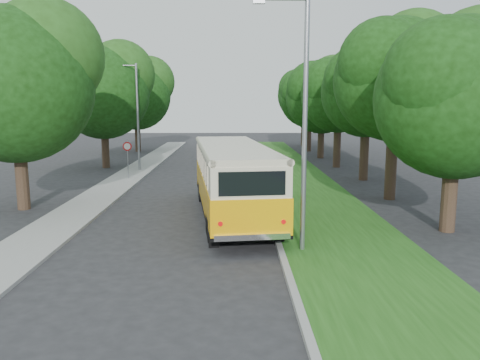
{
  "coord_description": "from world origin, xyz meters",
  "views": [
    {
      "loc": [
        2.08,
        -17.03,
        4.79
      ],
      "look_at": [
        2.37,
        2.96,
        1.5
      ],
      "focal_mm": 35.0,
      "sensor_mm": 36.0,
      "label": 1
    }
  ],
  "objects_px": {
    "lamppost_far": "(136,113)",
    "vintage_bus": "(233,181)",
    "car_blue": "(231,158)",
    "car_silver": "(244,178)",
    "car_white": "(246,160)",
    "lamppost_near": "(302,117)",
    "car_grey": "(237,147)"
  },
  "relations": [
    {
      "from": "lamppost_far",
      "to": "car_grey",
      "type": "relative_size",
      "value": 1.49
    },
    {
      "from": "car_white",
      "to": "car_blue",
      "type": "relative_size",
      "value": 0.77
    },
    {
      "from": "car_blue",
      "to": "car_grey",
      "type": "distance_m",
      "value": 9.31
    },
    {
      "from": "vintage_bus",
      "to": "car_white",
      "type": "bearing_deg",
      "value": 79.84
    },
    {
      "from": "vintage_bus",
      "to": "car_blue",
      "type": "relative_size",
      "value": 2.02
    },
    {
      "from": "car_white",
      "to": "car_blue",
      "type": "distance_m",
      "value": 1.13
    },
    {
      "from": "lamppost_near",
      "to": "car_silver",
      "type": "height_order",
      "value": "lamppost_near"
    },
    {
      "from": "lamppost_far",
      "to": "car_blue",
      "type": "relative_size",
      "value": 1.44
    },
    {
      "from": "car_blue",
      "to": "car_silver",
      "type": "bearing_deg",
      "value": -94.81
    },
    {
      "from": "vintage_bus",
      "to": "car_blue",
      "type": "distance_m",
      "value": 15.29
    },
    {
      "from": "vintage_bus",
      "to": "car_white",
      "type": "height_order",
      "value": "vintage_bus"
    },
    {
      "from": "lamppost_far",
      "to": "car_silver",
      "type": "distance_m",
      "value": 11.16
    },
    {
      "from": "car_blue",
      "to": "lamppost_far",
      "type": "bearing_deg",
      "value": -176.43
    },
    {
      "from": "car_grey",
      "to": "lamppost_near",
      "type": "bearing_deg",
      "value": -103.71
    },
    {
      "from": "lamppost_far",
      "to": "car_blue",
      "type": "distance_m",
      "value": 7.55
    },
    {
      "from": "lamppost_far",
      "to": "car_grey",
      "type": "xyz_separation_m",
      "value": [
        7.14,
        10.84,
        -3.41
      ]
    },
    {
      "from": "car_silver",
      "to": "car_white",
      "type": "height_order",
      "value": "car_silver"
    },
    {
      "from": "vintage_bus",
      "to": "lamppost_far",
      "type": "bearing_deg",
      "value": 109.61
    },
    {
      "from": "car_grey",
      "to": "vintage_bus",
      "type": "bearing_deg",
      "value": -108.05
    },
    {
      "from": "lamppost_near",
      "to": "car_blue",
      "type": "relative_size",
      "value": 1.53
    },
    {
      "from": "lamppost_near",
      "to": "car_silver",
      "type": "relative_size",
      "value": 1.93
    },
    {
      "from": "lamppost_far",
      "to": "vintage_bus",
      "type": "distance_m",
      "value": 15.51
    },
    {
      "from": "lamppost_far",
      "to": "car_blue",
      "type": "height_order",
      "value": "lamppost_far"
    },
    {
      "from": "lamppost_far",
      "to": "car_white",
      "type": "relative_size",
      "value": 1.86
    },
    {
      "from": "lamppost_far",
      "to": "car_white",
      "type": "bearing_deg",
      "value": 10.51
    },
    {
      "from": "lamppost_near",
      "to": "lamppost_far",
      "type": "distance_m",
      "value": 20.53
    },
    {
      "from": "vintage_bus",
      "to": "car_silver",
      "type": "distance_m",
      "value": 6.15
    },
    {
      "from": "lamppost_near",
      "to": "car_blue",
      "type": "height_order",
      "value": "lamppost_near"
    },
    {
      "from": "car_silver",
      "to": "car_white",
      "type": "distance_m",
      "value": 9.1
    },
    {
      "from": "vintage_bus",
      "to": "car_grey",
      "type": "height_order",
      "value": "vintage_bus"
    },
    {
      "from": "lamppost_near",
      "to": "vintage_bus",
      "type": "relative_size",
      "value": 0.76
    },
    {
      "from": "lamppost_near",
      "to": "car_blue",
      "type": "bearing_deg",
      "value": 96.62
    }
  ]
}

